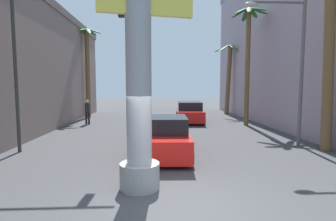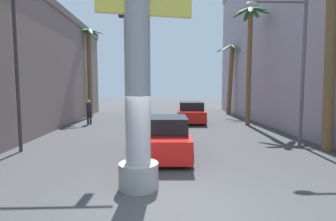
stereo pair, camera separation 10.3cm
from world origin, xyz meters
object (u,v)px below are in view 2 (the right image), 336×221
(palm_tree_mid_right, at_px, (250,51))
(car_far, at_px, (191,112))
(car_lead, at_px, (163,137))
(palm_tree_far_right, at_px, (231,73))
(palm_tree_near_right, at_px, (332,30))
(street_lamp, at_px, (293,57))
(neon_sign_pole, at_px, (137,21))
(pedestrian_far_left, at_px, (89,110))
(traffic_light_mast, at_px, (53,43))
(palm_tree_far_left, at_px, (89,65))

(palm_tree_mid_right, bearing_deg, car_far, 153.14)
(car_far, bearing_deg, car_lead, -103.74)
(car_lead, distance_m, palm_tree_far_right, 16.90)
(palm_tree_near_right, bearing_deg, street_lamp, 133.07)
(neon_sign_pole, distance_m, pedestrian_far_left, 13.45)
(neon_sign_pole, bearing_deg, palm_tree_far_right, 67.79)
(car_lead, bearing_deg, palm_tree_far_right, 65.36)
(car_lead, xyz_separation_m, palm_tree_mid_right, (6.17, 7.70, 4.51))
(traffic_light_mast, relative_size, palm_tree_near_right, 0.73)
(car_far, distance_m, palm_tree_near_right, 11.41)
(car_far, bearing_deg, palm_tree_near_right, -64.70)
(street_lamp, relative_size, car_lead, 1.38)
(palm_tree_far_left, bearing_deg, traffic_light_mast, -82.12)
(palm_tree_far_left, bearing_deg, car_far, -21.34)
(car_far, xyz_separation_m, palm_tree_far_left, (-8.58, 3.35, 3.89))
(neon_sign_pole, distance_m, palm_tree_near_right, 8.47)
(traffic_light_mast, xyz_separation_m, palm_tree_near_right, (11.38, -0.49, 0.51))
(neon_sign_pole, xyz_separation_m, pedestrian_far_left, (-4.49, 12.22, -3.38))
(palm_tree_far_right, distance_m, palm_tree_near_right, 15.01)
(neon_sign_pole, xyz_separation_m, car_far, (3.08, 13.26, -3.68))
(car_lead, distance_m, palm_tree_far_left, 14.92)
(traffic_light_mast, bearing_deg, palm_tree_near_right, -2.49)
(car_lead, height_order, palm_tree_near_right, palm_tree_near_right)
(palm_tree_far_left, bearing_deg, palm_tree_near_right, -44.59)
(street_lamp, xyz_separation_m, palm_tree_near_right, (1.00, -1.07, 0.97))
(neon_sign_pole, relative_size, car_lead, 1.97)
(traffic_light_mast, bearing_deg, car_far, 52.87)
(palm_tree_far_left, distance_m, palm_tree_mid_right, 13.48)
(palm_tree_far_left, bearing_deg, neon_sign_pole, -71.69)
(traffic_light_mast, bearing_deg, palm_tree_far_right, 51.77)
(palm_tree_far_left, relative_size, palm_tree_near_right, 0.88)
(palm_tree_mid_right, bearing_deg, street_lamp, -92.59)
(palm_tree_far_right, bearing_deg, pedestrian_far_left, -151.93)
(palm_tree_near_right, bearing_deg, traffic_light_mast, 177.51)
(car_lead, height_order, palm_tree_far_left, palm_tree_far_left)
(palm_tree_far_left, distance_m, palm_tree_near_right, 18.39)
(street_lamp, relative_size, palm_tree_near_right, 0.75)
(neon_sign_pole, height_order, palm_tree_far_left, neon_sign_pole)
(palm_tree_far_left, height_order, palm_tree_far_right, palm_tree_far_left)
(palm_tree_mid_right, bearing_deg, traffic_light_mast, -146.25)
(car_far, bearing_deg, palm_tree_far_left, 158.66)
(palm_tree_far_right, xyz_separation_m, palm_tree_near_right, (-0.03, -14.98, 0.98))
(street_lamp, bearing_deg, palm_tree_mid_right, 87.41)
(palm_tree_near_right, bearing_deg, car_far, 115.30)
(pedestrian_far_left, bearing_deg, traffic_light_mast, -84.95)
(palm_tree_mid_right, relative_size, pedestrian_far_left, 4.62)
(car_far, bearing_deg, traffic_light_mast, -127.13)
(neon_sign_pole, xyz_separation_m, car_lead, (0.72, 3.63, -3.71))
(pedestrian_far_left, bearing_deg, palm_tree_mid_right, -4.46)
(street_lamp, height_order, traffic_light_mast, street_lamp)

